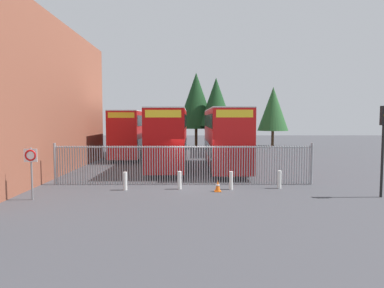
% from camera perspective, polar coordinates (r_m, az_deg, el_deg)
% --- Properties ---
extents(ground_plane, '(100.00, 100.00, 0.00)m').
position_cam_1_polar(ground_plane, '(27.39, -0.05, -3.57)').
color(ground_plane, '#3D3D42').
extents(depot_building_brick, '(7.05, 20.22, 10.03)m').
position_cam_1_polar(depot_building_brick, '(25.80, -27.98, 6.63)').
color(depot_building_brick, brown).
rests_on(depot_building_brick, ground).
extents(palisade_fence, '(14.58, 0.14, 2.35)m').
position_cam_1_polar(palisade_fence, '(19.30, -1.41, -3.29)').
color(palisade_fence, gray).
rests_on(palisade_fence, ground).
extents(double_decker_bus_near_gate, '(2.54, 10.81, 4.42)m').
position_cam_1_polar(double_decker_bus_near_gate, '(25.30, 5.48, 1.29)').
color(double_decker_bus_near_gate, red).
rests_on(double_decker_bus_near_gate, ground).
extents(double_decker_bus_behind_fence_left, '(2.54, 10.81, 4.42)m').
position_cam_1_polar(double_decker_bus_behind_fence_left, '(25.69, -3.86, 1.34)').
color(double_decker_bus_behind_fence_left, '#B70C0C').
rests_on(double_decker_bus_behind_fence_left, ground).
extents(double_decker_bus_behind_fence_right, '(2.54, 10.81, 4.42)m').
position_cam_1_polar(double_decker_bus_behind_fence_right, '(37.73, 6.40, 2.23)').
color(double_decker_bus_behind_fence_right, red).
rests_on(double_decker_bus_behind_fence_right, ground).
extents(double_decker_bus_far_back, '(2.54, 10.81, 4.42)m').
position_cam_1_polar(double_decker_bus_far_back, '(33.56, -9.84, 1.95)').
color(double_decker_bus_far_back, red).
rests_on(double_decker_bus_far_back, ground).
extents(bollard_near_left, '(0.20, 0.20, 0.95)m').
position_cam_1_polar(bollard_near_left, '(18.24, -11.03, -6.06)').
color(bollard_near_left, silver).
rests_on(bollard_near_left, ground).
extents(bollard_center_front, '(0.20, 0.20, 0.95)m').
position_cam_1_polar(bollard_center_front, '(18.15, -2.07, -6.03)').
color(bollard_center_front, silver).
rests_on(bollard_center_front, ground).
extents(bollard_near_right, '(0.20, 0.20, 0.95)m').
position_cam_1_polar(bollard_near_right, '(18.17, 6.50, -6.04)').
color(bollard_near_right, silver).
rests_on(bollard_near_right, ground).
extents(bollard_far_right, '(0.20, 0.20, 0.95)m').
position_cam_1_polar(bollard_far_right, '(18.93, 14.32, -5.73)').
color(bollard_far_right, silver).
rests_on(bollard_far_right, ground).
extents(traffic_cone_by_gate, '(0.34, 0.34, 0.59)m').
position_cam_1_polar(traffic_cone_by_gate, '(17.62, 4.30, -6.96)').
color(traffic_cone_by_gate, orange).
rests_on(traffic_cone_by_gate, ground).
extents(speed_limit_sign_post, '(0.60, 0.14, 2.40)m').
position_cam_1_polar(speed_limit_sign_post, '(17.17, -25.18, -2.62)').
color(speed_limit_sign_post, slate).
rests_on(speed_limit_sign_post, ground).
extents(traffic_light_kerbside, '(0.28, 0.33, 4.30)m').
position_cam_1_polar(traffic_light_kerbside, '(18.34, 29.19, 1.44)').
color(traffic_light_kerbside, black).
rests_on(traffic_light_kerbside, ground).
extents(tree_tall_back, '(4.05, 4.05, 7.92)m').
position_cam_1_polar(tree_tall_back, '(47.15, 13.31, 5.68)').
color(tree_tall_back, '#4C3823').
rests_on(tree_tall_back, ground).
extents(tree_short_side, '(4.19, 4.19, 8.80)m').
position_cam_1_polar(tree_short_side, '(43.10, 4.00, 6.96)').
color(tree_short_side, '#4C3823').
rests_on(tree_short_side, ground).
extents(tree_mid_row, '(5.01, 5.01, 9.64)m').
position_cam_1_polar(tree_mid_row, '(44.65, 0.70, 7.21)').
color(tree_mid_row, '#4C3823').
rests_on(tree_mid_row, ground).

